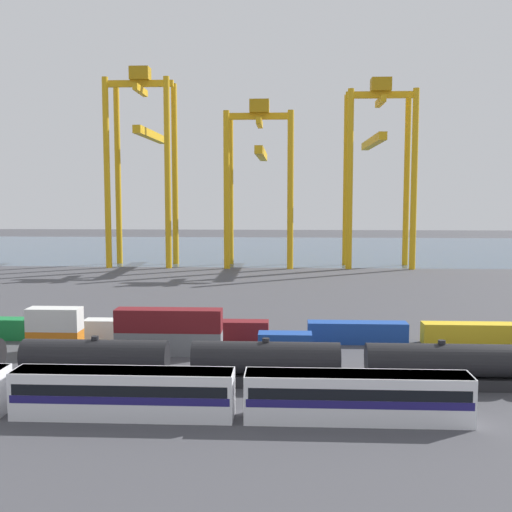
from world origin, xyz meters
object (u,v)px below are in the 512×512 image
freight_tank_row (266,363)px  gantry_crane_east (378,156)px  passenger_train (124,391)px  shipping_container_5 (285,344)px  gantry_crane_west (144,150)px  shipping_container_10 (244,331)px  gantry_crane_central (260,167)px  shipping_container_11 (357,332)px

freight_tank_row → gantry_crane_east: (24.63, 101.37, 25.61)m
passenger_train → shipping_container_5: passenger_train is taller
gantry_crane_west → shipping_container_10: bearing=-69.3°
shipping_container_5 → gantry_crane_east: bearing=75.8°
shipping_container_5 → shipping_container_10: (-5.09, 6.38, 0.00)m
passenger_train → gantry_crane_west: size_ratio=1.13×
passenger_train → gantry_crane_west: (-23.52, 110.04, 27.27)m
freight_tank_row → shipping_container_5: (1.78, 11.10, -0.88)m
gantry_crane_central → shipping_container_10: bearing=-88.8°
shipping_container_10 → shipping_container_11: size_ratio=0.50×
shipping_container_11 → gantry_crane_west: gantry_crane_west is taller
passenger_train → shipping_container_11: 34.44m
freight_tank_row → gantry_crane_central: size_ratio=1.93×
gantry_crane_central → gantry_crane_west: bearing=-179.0°
shipping_container_5 → gantry_crane_east: 96.81m
shipping_container_10 → gantry_crane_west: (-31.51, 83.47, 28.12)m
shipping_container_5 → gantry_crane_west: bearing=112.2°
freight_tank_row → gantry_crane_west: bearing=109.0°
gantry_crane_west → freight_tank_row: bearing=-71.0°
passenger_train → shipping_container_5: 24.07m
passenger_train → shipping_container_5: size_ratio=9.25×
freight_tank_row → shipping_container_11: (10.59, 17.48, -0.88)m
shipping_container_11 → gantry_crane_central: bearing=100.6°
shipping_container_10 → gantry_crane_east: gantry_crane_east is taller
gantry_crane_west → gantry_crane_east: 59.47m
freight_tank_row → gantry_crane_east: bearing=76.3°
shipping_container_10 → gantry_crane_central: gantry_crane_central is taller
shipping_container_5 → passenger_train: bearing=-122.9°
shipping_container_5 → shipping_container_11: 10.88m
passenger_train → gantry_crane_central: gantry_crane_central is taller
gantry_crane_west → gantry_crane_central: bearing=1.0°
gantry_crane_west → gantry_crane_east: bearing=0.4°
gantry_crane_west → shipping_container_11: bearing=-61.5°
freight_tank_row → gantry_crane_central: (-5.10, 101.45, 22.97)m
gantry_crane_central → freight_tank_row: bearing=-87.1°
gantry_crane_east → shipping_container_10: bearing=-108.4°
gantry_crane_central → shipping_container_5: bearing=-85.6°
freight_tank_row → shipping_container_5: freight_tank_row is taller
gantry_crane_central → gantry_crane_east: 29.84m
gantry_crane_central → shipping_container_11: bearing=-79.4°
freight_tank_row → shipping_container_10: 17.81m
gantry_crane_west → passenger_train: bearing=-77.9°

